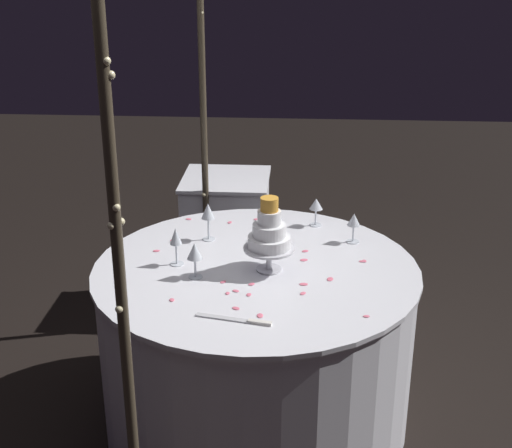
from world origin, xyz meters
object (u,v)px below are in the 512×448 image
at_px(wine_glass_2, 316,205).
at_px(wine_glass_5, 277,218).
at_px(wine_glass_3, 354,221).
at_px(cake_knife, 238,320).
at_px(wine_glass_0, 195,252).
at_px(wine_glass_4, 208,213).
at_px(wine_glass_1, 176,239).
at_px(decorative_arch, 172,131).
at_px(tiered_cake, 269,234).
at_px(main_table, 256,346).
at_px(side_table, 227,241).

xyz_separation_m(wine_glass_2, wine_glass_5, (-0.18, 0.18, 0.00)).
xyz_separation_m(wine_glass_3, cake_knife, (-0.77, 0.47, -0.10)).
relative_size(wine_glass_3, cake_knife, 0.49).
xyz_separation_m(wine_glass_5, cake_knife, (-0.79, 0.12, -0.10)).
relative_size(wine_glass_0, wine_glass_4, 0.86).
height_order(wine_glass_1, cake_knife, wine_glass_1).
relative_size(decorative_arch, wine_glass_3, 15.14).
height_order(tiered_cake, wine_glass_5, tiered_cake).
bearing_deg(wine_glass_3, main_table, 124.74).
relative_size(main_table, wine_glass_1, 8.35).
bearing_deg(cake_knife, main_table, -4.38).
relative_size(decorative_arch, wine_glass_2, 15.29).
bearing_deg(wine_glass_0, wine_glass_1, 39.31).
relative_size(tiered_cake, wine_glass_1, 1.95).
height_order(decorative_arch, wine_glass_4, decorative_arch).
bearing_deg(main_table, side_table, 12.26).
height_order(wine_glass_2, cake_knife, wine_glass_2).
distance_m(wine_glass_5, cake_knife, 0.80).
bearing_deg(decorative_arch, wine_glass_1, 33.14).
xyz_separation_m(side_table, tiered_cake, (-1.21, -0.31, 0.56)).
distance_m(decorative_arch, wine_glass_0, 0.51).
height_order(wine_glass_2, wine_glass_4, wine_glass_4).
xyz_separation_m(decorative_arch, cake_knife, (-0.47, -0.31, -0.60)).
distance_m(side_table, cake_knife, 1.71).
relative_size(side_table, cake_knife, 2.77).
height_order(decorative_arch, wine_glass_3, decorative_arch).
relative_size(wine_glass_0, wine_glass_5, 1.06).
relative_size(decorative_arch, main_table, 1.52).
height_order(main_table, wine_glass_1, wine_glass_1).
bearing_deg(main_table, wine_glass_3, -55.26).
bearing_deg(decorative_arch, wine_glass_3, -68.70).
bearing_deg(main_table, wine_glass_5, -14.12).
distance_m(wine_glass_0, wine_glass_3, 0.80).
height_order(main_table, wine_glass_4, wine_glass_4).
xyz_separation_m(main_table, wine_glass_5, (0.32, -0.08, 0.51)).
height_order(wine_glass_2, wine_glass_5, wine_glass_5).
height_order(side_table, wine_glass_0, wine_glass_0).
relative_size(main_table, wine_glass_3, 9.95).
bearing_deg(wine_glass_4, side_table, 0.81).
relative_size(wine_glass_3, wine_glass_5, 0.96).
bearing_deg(decorative_arch, wine_glass_2, -50.48).
xyz_separation_m(tiered_cake, wine_glass_4, (0.31, 0.30, -0.03)).
distance_m(decorative_arch, cake_knife, 0.82).
bearing_deg(wine_glass_3, tiered_cake, 130.91).
bearing_deg(side_table, wine_glass_2, -142.56).
height_order(wine_glass_1, wine_glass_2, wine_glass_1).
relative_size(tiered_cake, wine_glass_0, 2.11).
bearing_deg(tiered_cake, main_table, 65.80).
xyz_separation_m(tiered_cake, wine_glass_1, (0.03, 0.41, -0.04)).
height_order(wine_glass_4, cake_knife, wine_glass_4).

